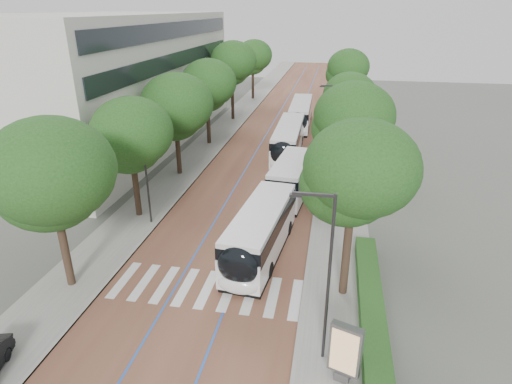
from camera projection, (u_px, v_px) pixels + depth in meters
ground at (198, 300)px, 23.16m from camera, size 160.00×160.00×0.00m
road at (286, 122)px, 59.26m from camera, size 11.00×140.00×0.02m
sidewalk_left at (233, 119)px, 60.49m from camera, size 4.00×140.00×0.12m
sidewalk_right at (341, 124)px, 57.99m from camera, size 4.00×140.00×0.12m
kerb_left at (246, 120)px, 60.17m from camera, size 0.20×140.00×0.14m
kerb_right at (326, 123)px, 58.31m from camera, size 0.20×140.00×0.14m
zebra_crossing at (207, 289)px, 24.02m from camera, size 10.55×3.60×0.01m
lane_line_left at (274, 121)px, 59.52m from camera, size 0.12×126.00×0.01m
lane_line_right at (297, 122)px, 58.99m from camera, size 0.12×126.00×0.01m
office_building at (106, 79)px, 48.89m from camera, size 18.11×40.00×14.00m
hedge at (372, 312)px, 21.44m from camera, size 1.20×14.00×0.80m
streetlight_near at (325, 267)px, 17.44m from camera, size 1.82×0.20×8.00m
streetlight_far at (335, 121)px, 40.00m from camera, size 1.82×0.20×8.00m
lamp_post_left at (146, 171)px, 29.76m from camera, size 0.14×0.14×8.00m
trees_left at (197, 93)px, 43.93m from camera, size 6.44×61.19×10.04m
trees_right at (348, 105)px, 39.14m from camera, size 5.99×47.69×9.29m
lead_bus at (275, 207)px, 30.15m from camera, size 4.27×18.55×3.20m
bus_queued_0 at (288, 141)px, 45.10m from camera, size 2.68×12.43×3.20m
bus_queued_1 at (300, 115)px, 56.15m from camera, size 2.82×12.45×3.20m
ad_panel at (345, 352)px, 17.51m from camera, size 1.39×0.79×2.79m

